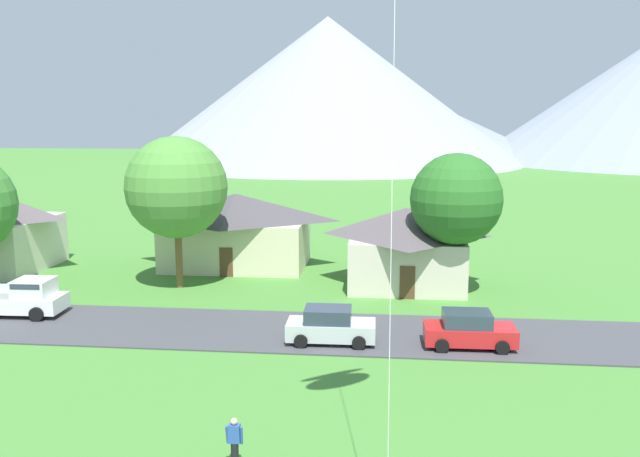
{
  "coord_description": "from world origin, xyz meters",
  "views": [
    {
      "loc": [
        1.93,
        -4.5,
        10.78
      ],
      "look_at": [
        -0.35,
        17.59,
        6.92
      ],
      "focal_mm": 36.95,
      "sensor_mm": 36.0,
      "label": 1
    }
  ],
  "objects_px": {
    "pickup_truck_white_west_side": "(17,297)",
    "house_left_center": "(237,229)",
    "tree_near_left": "(456,199)",
    "parked_car_silver_west_end": "(330,326)",
    "watcher_person": "(235,442)",
    "parked_car_red_mid_west": "(469,330)",
    "tree_left_of_center": "(176,187)",
    "house_leftmost": "(406,244)"
  },
  "relations": [
    {
      "from": "tree_near_left",
      "to": "parked_car_red_mid_west",
      "type": "bearing_deg",
      "value": -90.92
    },
    {
      "from": "house_leftmost",
      "to": "watcher_person",
      "type": "height_order",
      "value": "house_leftmost"
    },
    {
      "from": "house_leftmost",
      "to": "parked_car_red_mid_west",
      "type": "height_order",
      "value": "house_leftmost"
    },
    {
      "from": "tree_near_left",
      "to": "pickup_truck_white_west_side",
      "type": "distance_m",
      "value": 25.16
    },
    {
      "from": "tree_near_left",
      "to": "watcher_person",
      "type": "xyz_separation_m",
      "value": [
        -8.56,
        -20.68,
        -4.98
      ]
    },
    {
      "from": "watcher_person",
      "to": "pickup_truck_white_west_side",
      "type": "bearing_deg",
      "value": 137.23
    },
    {
      "from": "tree_near_left",
      "to": "tree_left_of_center",
      "type": "distance_m",
      "value": 17.02
    },
    {
      "from": "house_leftmost",
      "to": "house_left_center",
      "type": "relative_size",
      "value": 0.75
    },
    {
      "from": "parked_car_red_mid_west",
      "to": "pickup_truck_white_west_side",
      "type": "relative_size",
      "value": 0.81
    },
    {
      "from": "parked_car_red_mid_west",
      "to": "pickup_truck_white_west_side",
      "type": "distance_m",
      "value": 23.8
    },
    {
      "from": "house_left_center",
      "to": "tree_near_left",
      "type": "distance_m",
      "value": 16.39
    },
    {
      "from": "house_leftmost",
      "to": "house_left_center",
      "type": "height_order",
      "value": "house_left_center"
    },
    {
      "from": "house_left_center",
      "to": "tree_near_left",
      "type": "bearing_deg",
      "value": -23.71
    },
    {
      "from": "house_leftmost",
      "to": "tree_near_left",
      "type": "distance_m",
      "value": 5.07
    },
    {
      "from": "tree_left_of_center",
      "to": "watcher_person",
      "type": "bearing_deg",
      "value": -68.02
    },
    {
      "from": "pickup_truck_white_west_side",
      "to": "house_leftmost",
      "type": "bearing_deg",
      "value": 23.74
    },
    {
      "from": "house_leftmost",
      "to": "pickup_truck_white_west_side",
      "type": "xyz_separation_m",
      "value": [
        -21.04,
        -9.25,
        -1.51
      ]
    },
    {
      "from": "house_leftmost",
      "to": "parked_car_red_mid_west",
      "type": "relative_size",
      "value": 1.89
    },
    {
      "from": "tree_near_left",
      "to": "house_left_center",
      "type": "bearing_deg",
      "value": 156.29
    },
    {
      "from": "house_left_center",
      "to": "tree_left_of_center",
      "type": "xyz_separation_m",
      "value": [
        -2.27,
        -6.22,
        3.63
      ]
    },
    {
      "from": "parked_car_red_mid_west",
      "to": "house_leftmost",
      "type": "bearing_deg",
      "value": 102.59
    },
    {
      "from": "tree_near_left",
      "to": "watcher_person",
      "type": "bearing_deg",
      "value": -112.48
    },
    {
      "from": "parked_car_silver_west_end",
      "to": "house_left_center",
      "type": "bearing_deg",
      "value": 117.45
    },
    {
      "from": "house_left_center",
      "to": "pickup_truck_white_west_side",
      "type": "xyz_separation_m",
      "value": [
        -9.08,
        -13.03,
        -1.66
      ]
    },
    {
      "from": "tree_left_of_center",
      "to": "house_leftmost",
      "type": "bearing_deg",
      "value": 9.73
    },
    {
      "from": "parked_car_silver_west_end",
      "to": "parked_car_red_mid_west",
      "type": "distance_m",
      "value": 6.48
    },
    {
      "from": "tree_left_of_center",
      "to": "house_left_center",
      "type": "bearing_deg",
      "value": 69.91
    },
    {
      "from": "tree_near_left",
      "to": "house_leftmost",
      "type": "bearing_deg",
      "value": 135.92
    },
    {
      "from": "parked_car_silver_west_end",
      "to": "watcher_person",
      "type": "bearing_deg",
      "value": -99.49
    },
    {
      "from": "house_leftmost",
      "to": "watcher_person",
      "type": "relative_size",
      "value": 4.79
    },
    {
      "from": "house_leftmost",
      "to": "parked_car_silver_west_end",
      "type": "height_order",
      "value": "house_leftmost"
    },
    {
      "from": "pickup_truck_white_west_side",
      "to": "house_left_center",
      "type": "bearing_deg",
      "value": 55.13
    },
    {
      "from": "house_left_center",
      "to": "watcher_person",
      "type": "distance_m",
      "value": 27.9
    },
    {
      "from": "tree_near_left",
      "to": "pickup_truck_white_west_side",
      "type": "height_order",
      "value": "tree_near_left"
    },
    {
      "from": "tree_near_left",
      "to": "tree_left_of_center",
      "type": "bearing_deg",
      "value": 179.16
    },
    {
      "from": "parked_car_silver_west_end",
      "to": "parked_car_red_mid_west",
      "type": "bearing_deg",
      "value": 0.43
    },
    {
      "from": "tree_near_left",
      "to": "parked_car_silver_west_end",
      "type": "xyz_separation_m",
      "value": [
        -6.63,
        -9.13,
        -4.99
      ]
    },
    {
      "from": "parked_car_red_mid_west",
      "to": "house_left_center",
      "type": "bearing_deg",
      "value": 133.16
    },
    {
      "from": "pickup_truck_white_west_side",
      "to": "tree_near_left",
      "type": "bearing_deg",
      "value": 15.41
    },
    {
      "from": "tree_near_left",
      "to": "watcher_person",
      "type": "relative_size",
      "value": 5.13
    },
    {
      "from": "house_leftmost",
      "to": "tree_left_of_center",
      "type": "xyz_separation_m",
      "value": [
        -14.23,
        -2.44,
        3.78
      ]
    },
    {
      "from": "parked_car_red_mid_west",
      "to": "pickup_truck_white_west_side",
      "type": "xyz_separation_m",
      "value": [
        -23.67,
        2.52,
        0.19
      ]
    }
  ]
}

